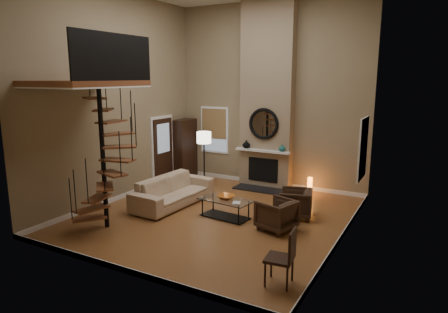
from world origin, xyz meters
The scene contains 32 objects.
ground centered at (0.00, 0.00, -0.01)m, with size 6.00×6.50×0.01m, color #A46735.
back_wall centered at (0.00, 3.25, 2.75)m, with size 6.00×0.02×5.50m, color #8E7B5B.
front_wall centered at (0.00, -3.25, 2.75)m, with size 6.00×0.02×5.50m, color #8E7B5B.
left_wall centered at (-3.00, 0.00, 2.75)m, with size 0.02×6.50×5.50m, color #8E7B5B.
right_wall centered at (3.00, 0.00, 2.75)m, with size 0.02×6.50×5.50m, color #8E7B5B.
baseboard_back centered at (0.00, 3.24, 0.06)m, with size 6.00×0.02×0.12m, color white.
baseboard_front centered at (0.00, -3.24, 0.06)m, with size 6.00×0.02×0.12m, color white.
baseboard_left centered at (-2.99, 0.00, 0.06)m, with size 0.02×6.50×0.12m, color white.
baseboard_right centered at (2.99, 0.00, 0.06)m, with size 0.02×6.50×0.12m, color white.
chimney_breast centered at (0.00, 3.06, 2.75)m, with size 1.60×0.38×5.50m, color #8D775C.
hearth centered at (0.00, 2.57, 0.02)m, with size 1.50×0.60×0.04m, color black.
firebox centered at (0.00, 2.86, 0.55)m, with size 0.95×0.02×0.72m, color black.
mantel centered at (0.00, 2.78, 1.15)m, with size 1.70×0.18×0.06m, color white.
mirror_frame centered at (0.00, 2.84, 1.95)m, with size 0.94×0.94×0.10m, color black.
mirror_disc centered at (0.00, 2.85, 1.95)m, with size 0.80×0.80×0.01m, color white.
vase_left centered at (-0.55, 2.82, 1.30)m, with size 0.24×0.24×0.25m, color black.
vase_right centered at (0.60, 2.82, 1.28)m, with size 0.20×0.20×0.21m, color #195858.
window_back centered at (-1.90, 3.22, 1.62)m, with size 1.02×0.06×1.52m.
window_right centered at (2.97, 2.00, 1.63)m, with size 0.06×1.02×1.52m.
entry_door centered at (-2.95, 1.80, 1.05)m, with size 0.10×1.05×2.16m.
loft centered at (-2.04, -1.80, 3.24)m, with size 1.70×2.20×1.09m.
spiral_stair centered at (-1.78, -1.79, 1.78)m, with size 1.47×1.47×4.06m.
hutch centered at (-2.78, 2.76, 0.95)m, with size 0.42×0.89×1.99m, color black.
sofa centered at (-1.41, 0.20, 0.40)m, with size 2.45×0.96×0.71m, color tan.
armchair_near centered at (1.79, 0.84, 0.35)m, with size 0.73×0.75×0.68m, color #3E291C.
armchair_far centered at (1.68, -0.16, 0.35)m, with size 0.72×0.74×0.68m, color #3E291C.
coffee_table centered at (0.25, 0.00, 0.28)m, with size 1.32×0.76×0.46m.
bowl centered at (0.25, 0.05, 0.50)m, with size 0.42×0.42×0.10m, color orange.
book centered at (0.60, -0.15, 0.46)m, with size 0.18×0.24×0.02m, color gray.
floor_lamp centered at (-1.53, 1.95, 1.41)m, with size 0.42×0.42×1.74m.
accent_lamp centered at (1.46, 2.86, 0.25)m, with size 0.14×0.14×0.49m, color orange.
side_chair centered at (2.58, -2.29, 0.53)m, with size 0.48×0.48×0.95m.
Camera 1 is at (4.55, -7.92, 3.32)m, focal length 31.72 mm.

